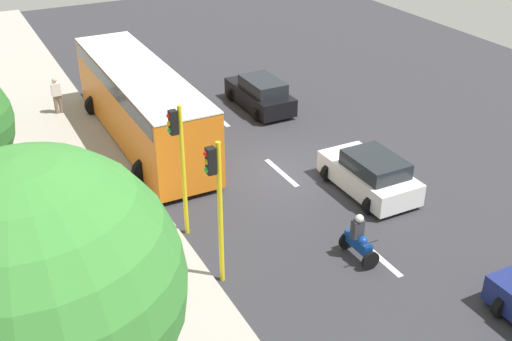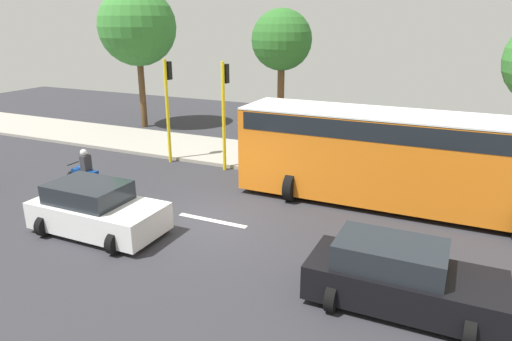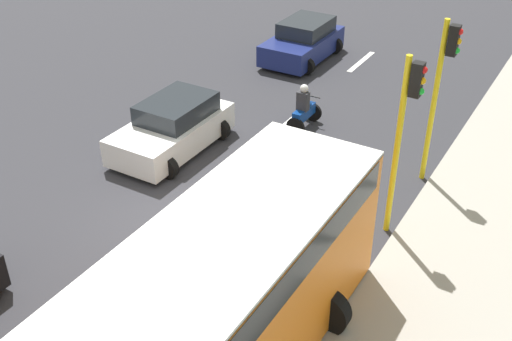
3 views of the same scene
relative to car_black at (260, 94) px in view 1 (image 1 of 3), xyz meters
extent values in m
cube|color=#2D2D33|center=(2.25, 6.02, -0.76)|extent=(40.00, 60.00, 0.10)
cube|color=#9E998E|center=(9.25, 6.02, -0.63)|extent=(4.00, 60.00, 0.15)
cube|color=white|center=(2.25, -5.98, -0.70)|extent=(0.20, 2.40, 0.01)
cube|color=white|center=(2.25, 0.02, -0.70)|extent=(0.20, 2.40, 0.01)
cube|color=white|center=(2.25, 6.02, -0.70)|extent=(0.20, 2.40, 0.01)
cube|color=white|center=(2.25, 12.02, -0.70)|extent=(0.20, 2.40, 0.01)
cube|color=black|center=(0.00, -0.08, -0.15)|extent=(1.72, 4.14, 0.80)
cube|color=#1E2328|center=(0.00, 0.25, 0.53)|extent=(1.45, 2.32, 0.56)
cylinder|color=black|center=(0.75, -1.44, -0.39)|extent=(0.64, 0.22, 0.64)
cylinder|color=black|center=(-0.75, -1.44, -0.39)|extent=(0.64, 0.22, 0.64)
cylinder|color=black|center=(0.75, 1.29, -0.39)|extent=(0.64, 0.22, 0.64)
cylinder|color=black|center=(-0.75, 1.29, -0.39)|extent=(0.64, 0.22, 0.64)
cube|color=white|center=(0.12, 8.64, -0.15)|extent=(1.88, 3.96, 0.80)
cube|color=#1E2328|center=(0.12, 8.96, 0.53)|extent=(1.58, 2.22, 0.56)
cylinder|color=black|center=(0.95, 7.33, -0.39)|extent=(0.64, 0.22, 0.64)
cylinder|color=black|center=(-0.71, 7.33, -0.39)|extent=(0.64, 0.22, 0.64)
cylinder|color=black|center=(0.95, 9.95, -0.39)|extent=(0.64, 0.22, 0.64)
cylinder|color=black|center=(-0.71, 9.95, -0.39)|extent=(0.64, 0.22, 0.64)
cylinder|color=black|center=(0.94, 15.80, -0.39)|extent=(0.64, 0.22, 0.64)
cube|color=orange|center=(6.02, 0.86, 0.94)|extent=(2.50, 11.00, 2.90)
cube|color=black|center=(6.02, 0.86, 2.04)|extent=(2.52, 10.56, 0.60)
cube|color=white|center=(6.02, 0.86, 2.41)|extent=(2.50, 11.00, 0.08)
cylinder|color=black|center=(4.92, 4.38, -0.21)|extent=(1.00, 0.30, 1.00)
cylinder|color=black|center=(7.12, 4.38, -0.21)|extent=(1.00, 0.30, 1.00)
cylinder|color=black|center=(4.92, -2.66, -0.21)|extent=(1.00, 0.30, 1.00)
cylinder|color=black|center=(7.12, -2.66, -0.21)|extent=(1.00, 0.30, 1.00)
cylinder|color=black|center=(2.85, 12.48, -0.41)|extent=(0.60, 0.10, 0.60)
cylinder|color=black|center=(2.85, 11.28, -0.41)|extent=(0.60, 0.10, 0.60)
cube|color=navy|center=(2.85, 11.83, -0.16)|extent=(0.28, 1.10, 0.36)
sphere|color=navy|center=(2.85, 12.03, 0.02)|extent=(0.32, 0.32, 0.32)
cylinder|color=black|center=(2.85, 12.38, 0.19)|extent=(0.55, 0.04, 0.04)
cube|color=#333338|center=(2.85, 11.73, 0.29)|extent=(0.36, 0.24, 0.60)
sphere|color=silver|center=(2.85, 11.78, 0.69)|extent=(0.26, 0.26, 0.26)
cylinder|color=#72604C|center=(8.55, -3.46, -0.13)|extent=(0.16, 0.16, 0.85)
cylinder|color=#72604C|center=(8.75, -3.46, -0.13)|extent=(0.16, 0.16, 0.85)
cube|color=silver|center=(8.65, -3.46, 0.59)|extent=(0.40, 0.24, 0.60)
sphere|color=tan|center=(8.65, -3.46, 1.02)|extent=(0.22, 0.22, 0.22)
cylinder|color=yellow|center=(7.00, 10.91, 1.54)|extent=(0.14, 0.14, 4.50)
cube|color=black|center=(7.22, 10.91, 3.29)|extent=(0.24, 0.24, 0.76)
sphere|color=red|center=(7.34, 10.91, 3.53)|extent=(0.16, 0.16, 0.16)
sphere|color=#F2A50C|center=(7.34, 10.91, 3.29)|extent=(0.16, 0.16, 0.16)
sphere|color=green|center=(7.34, 10.91, 3.05)|extent=(0.16, 0.16, 0.16)
cylinder|color=yellow|center=(7.00, 8.15, 1.54)|extent=(0.14, 0.14, 4.50)
cube|color=black|center=(7.22, 8.15, 3.29)|extent=(0.24, 0.24, 0.76)
sphere|color=red|center=(7.34, 8.15, 3.53)|extent=(0.16, 0.16, 0.16)
sphere|color=#F2A50C|center=(7.34, 8.15, 3.29)|extent=(0.16, 0.16, 0.16)
sphere|color=green|center=(7.34, 8.15, 3.05)|extent=(0.16, 0.16, 0.16)
sphere|color=#387F33|center=(12.31, 16.43, 4.98)|extent=(4.33, 4.33, 4.33)
camera|label=1|loc=(12.83, 24.29, 10.89)|focal=43.84mm
camera|label=2|loc=(-9.29, -0.82, 5.36)|focal=32.27mm
camera|label=3|loc=(10.52, -4.02, 8.53)|focal=43.84mm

